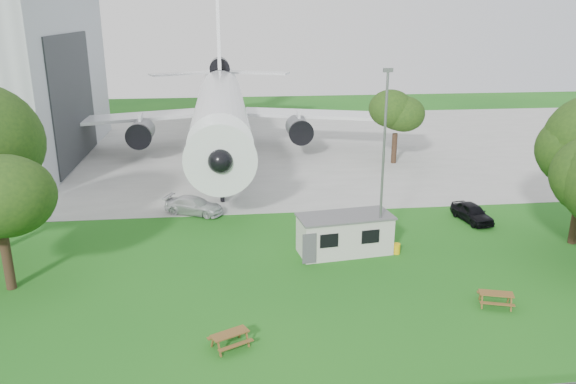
{
  "coord_description": "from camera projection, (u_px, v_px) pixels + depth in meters",
  "views": [
    {
      "loc": [
        -1.61,
        -26.93,
        15.3
      ],
      "look_at": [
        2.39,
        8.0,
        4.0
      ],
      "focal_mm": 35.0,
      "sensor_mm": 36.0,
      "label": 1
    }
  ],
  "objects": [
    {
      "name": "site_cabin",
      "position": [
        345.0,
        234.0,
        37.07
      ],
      "size": [
        6.9,
        3.5,
        2.62
      ],
      "color": "beige",
      "rests_on": "ground"
    },
    {
      "name": "airliner",
      "position": [
        220.0,
        107.0,
        62.41
      ],
      "size": [
        46.36,
        47.73,
        17.69
      ],
      "color": "white",
      "rests_on": "ground"
    },
    {
      "name": "tree_far_apron",
      "position": [
        396.0,
        112.0,
        57.92
      ],
      "size": [
        5.39,
        5.39,
        8.2
      ],
      "color": "#382619",
      "rests_on": "ground"
    },
    {
      "name": "car_ne_hatch",
      "position": [
        472.0,
        213.0,
        42.8
      ],
      "size": [
        2.29,
        4.29,
        1.39
      ],
      "primitive_type": "imported",
      "rotation": [
        0.0,
        0.0,
        0.17
      ],
      "color": "black",
      "rests_on": "ground"
    },
    {
      "name": "lamp_mast",
      "position": [
        383.0,
        167.0,
        35.25
      ],
      "size": [
        0.16,
        0.16,
        12.0
      ],
      "primitive_type": "cylinder",
      "color": "slate",
      "rests_on": "ground"
    },
    {
      "name": "concrete_apron",
      "position": [
        239.0,
        148.0,
        66.27
      ],
      "size": [
        120.0,
        46.0,
        0.03
      ],
      "primitive_type": "cube",
      "color": "#B7B7B2",
      "rests_on": "ground"
    },
    {
      "name": "car_apron_van",
      "position": [
        194.0,
        206.0,
        44.38
      ],
      "size": [
        5.09,
        3.63,
        1.37
      ],
      "primitive_type": "imported",
      "rotation": [
        0.0,
        0.0,
        1.16
      ],
      "color": "silver",
      "rests_on": "ground"
    },
    {
      "name": "ground",
      "position": [
        261.0,
        309.0,
        30.33
      ],
      "size": [
        160.0,
        160.0,
        0.0
      ],
      "primitive_type": "plane",
      "color": "#2A791E"
    },
    {
      "name": "picnic_east",
      "position": [
        495.0,
        305.0,
        30.68
      ],
      "size": [
        2.16,
        1.97,
        0.76
      ],
      "primitive_type": null,
      "rotation": [
        0.0,
        0.0,
        -0.3
      ],
      "color": "brown",
      "rests_on": "ground"
    },
    {
      "name": "picnic_west",
      "position": [
        230.0,
        347.0,
        26.88
      ],
      "size": [
        2.28,
        2.15,
        0.76
      ],
      "primitive_type": null,
      "rotation": [
        0.0,
        0.0,
        0.46
      ],
      "color": "brown",
      "rests_on": "ground"
    }
  ]
}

